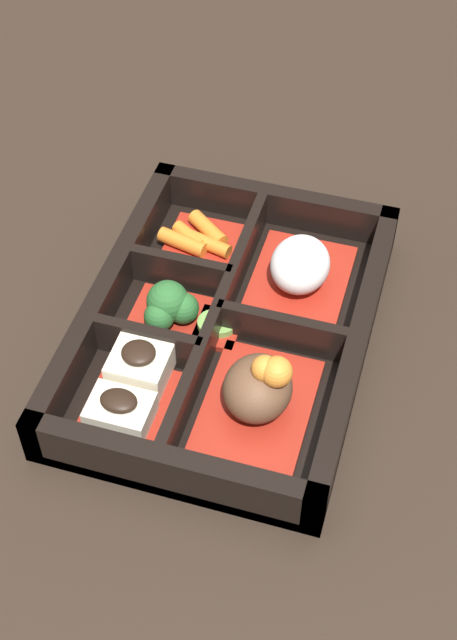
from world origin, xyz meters
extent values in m
plane|color=black|center=(0.00, 0.00, 0.00)|extent=(3.00, 3.00, 0.00)
cube|color=black|center=(0.00, 0.00, 0.01)|extent=(0.28, 0.20, 0.01)
cube|color=black|center=(0.00, -0.09, 0.02)|extent=(0.28, 0.01, 0.04)
cube|color=black|center=(0.00, 0.09, 0.02)|extent=(0.28, 0.01, 0.04)
cube|color=black|center=(-0.13, 0.00, 0.02)|extent=(0.01, 0.20, 0.04)
cube|color=black|center=(0.13, 0.00, 0.02)|extent=(0.01, 0.20, 0.04)
cube|color=black|center=(0.00, -0.01, 0.02)|extent=(0.25, 0.01, 0.04)
cube|color=black|center=(-0.04, -0.05, 0.02)|extent=(0.01, 0.08, 0.04)
cube|color=black|center=(0.04, -0.05, 0.02)|extent=(0.01, 0.08, 0.04)
cube|color=black|center=(0.00, 0.04, 0.02)|extent=(0.01, 0.09, 0.04)
cube|color=maroon|center=(-0.06, 0.04, 0.01)|extent=(0.10, 0.07, 0.01)
ellipsoid|color=silver|center=(-0.06, 0.04, 0.03)|extent=(0.05, 0.04, 0.04)
cube|color=maroon|center=(0.06, 0.04, 0.01)|extent=(0.10, 0.07, 0.01)
ellipsoid|color=brown|center=(0.06, 0.04, 0.03)|extent=(0.05, 0.05, 0.04)
sphere|color=orange|center=(0.06, 0.05, 0.06)|extent=(0.02, 0.02, 0.02)
sphere|color=orange|center=(0.06, 0.04, 0.06)|extent=(0.02, 0.02, 0.02)
cube|color=maroon|center=(-0.08, -0.05, 0.01)|extent=(0.07, 0.06, 0.01)
cylinder|color=orange|center=(-0.07, -0.06, 0.02)|extent=(0.02, 0.04, 0.01)
cylinder|color=orange|center=(-0.09, -0.04, 0.02)|extent=(0.03, 0.04, 0.01)
cylinder|color=orange|center=(-0.08, -0.06, 0.02)|extent=(0.03, 0.03, 0.01)
cylinder|color=orange|center=(-0.08, -0.04, 0.02)|extent=(0.02, 0.04, 0.01)
cube|color=maroon|center=(0.00, -0.05, 0.01)|extent=(0.05, 0.06, 0.01)
sphere|color=#265B28|center=(0.00, -0.05, 0.03)|extent=(0.03, 0.03, 0.03)
sphere|color=#265B28|center=(0.01, -0.05, 0.03)|extent=(0.02, 0.02, 0.02)
sphere|color=#265B28|center=(0.00, -0.03, 0.03)|extent=(0.02, 0.02, 0.02)
cube|color=maroon|center=(0.08, -0.05, 0.01)|extent=(0.06, 0.06, 0.01)
cube|color=beige|center=(0.06, -0.05, 0.03)|extent=(0.04, 0.04, 0.02)
ellipsoid|color=black|center=(0.06, -0.05, 0.04)|extent=(0.02, 0.02, 0.01)
cube|color=beige|center=(0.10, -0.05, 0.02)|extent=(0.03, 0.04, 0.02)
ellipsoid|color=black|center=(0.10, -0.05, 0.04)|extent=(0.02, 0.03, 0.01)
cube|color=maroon|center=(0.00, -0.01, 0.01)|extent=(0.04, 0.03, 0.01)
cylinder|color=#75A84C|center=(0.00, -0.01, 0.02)|extent=(0.02, 0.02, 0.01)
cylinder|color=#75A84C|center=(0.00, -0.01, 0.02)|extent=(0.02, 0.02, 0.01)
cylinder|color=#75A84C|center=(0.00, -0.01, 0.02)|extent=(0.02, 0.02, 0.00)
camera|label=1|loc=(0.41, 0.12, 0.51)|focal=50.00mm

